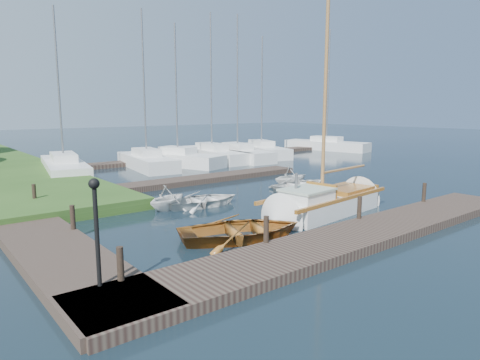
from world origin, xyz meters
TOP-DOWN VIEW (x-y plane):
  - ground at (0.00, 0.00)m, footprint 160.00×160.00m
  - near_dock at (0.00, -6.00)m, footprint 18.00×2.20m
  - left_dock at (-8.00, 2.00)m, footprint 2.20×18.00m
  - far_dock at (2.00, 6.50)m, footprint 14.00×1.60m
  - pontoon at (10.00, 16.00)m, footprint 30.00×1.60m
  - mooring_post_0 at (-7.50, -5.00)m, footprint 0.16×0.16m
  - mooring_post_1 at (-3.00, -5.00)m, footprint 0.16×0.16m
  - mooring_post_2 at (1.50, -5.00)m, footprint 0.16×0.16m
  - mooring_post_3 at (6.00, -5.00)m, footprint 0.16×0.16m
  - mooring_post_4 at (-7.00, 0.00)m, footprint 0.16×0.16m
  - mooring_post_5 at (-7.00, 5.00)m, footprint 0.16×0.16m
  - lamp_post at (-8.00, -5.00)m, footprint 0.24×0.24m
  - sailboat at (2.20, -2.92)m, footprint 7.32×2.72m
  - dinghy at (-2.76, -3.55)m, footprint 4.83×4.13m
  - tender_a at (-1.06, 1.28)m, footprint 3.58×2.76m
  - tender_b at (-2.56, 1.68)m, footprint 2.74×2.57m
  - tender_c at (5.04, 1.24)m, footprint 3.47×2.52m
  - tender_d at (5.37, 2.27)m, footprint 2.32×2.01m
  - marina_boat_0 at (-3.11, 14.13)m, footprint 3.74×8.87m
  - marina_boat_1 at (2.39, 13.61)m, footprint 3.27×7.75m
  - marina_boat_2 at (4.86, 13.50)m, footprint 4.45×7.72m
  - marina_boat_3 at (8.67, 14.57)m, footprint 2.76×8.74m
  - marina_boat_4 at (10.47, 13.46)m, footprint 2.82×7.90m
  - marina_boat_5 at (13.97, 14.47)m, footprint 4.47×8.22m
  - marina_boat_7 at (22.77, 14.46)m, footprint 4.05×8.91m

SIDE VIEW (x-z plane):
  - ground at x=0.00m, z-range 0.00..0.00m
  - near_dock at x=0.00m, z-range 0.00..0.30m
  - left_dock at x=-8.00m, z-range 0.00..0.30m
  - far_dock at x=2.00m, z-range 0.00..0.30m
  - pontoon at x=10.00m, z-range 0.00..0.30m
  - tender_a at x=-1.06m, z-range 0.00..0.69m
  - sailboat at x=2.20m, z-range -4.57..5.26m
  - tender_c at x=5.04m, z-range 0.00..0.71m
  - dinghy at x=-2.76m, z-range 0.00..0.84m
  - marina_boat_0 at x=-3.11m, z-range -4.60..5.73m
  - marina_boat_5 at x=13.97m, z-range -4.57..5.70m
  - marina_boat_2 at x=4.86m, z-range -4.51..5.65m
  - marina_boat_1 at x=2.39m, z-range -4.84..5.98m
  - marina_boat_3 at x=8.67m, z-range -5.20..6.35m
  - marina_boat_7 at x=22.77m, z-range -5.33..6.48m
  - tender_b at x=-2.56m, z-range 0.00..1.15m
  - marina_boat_4 at x=10.47m, z-range -5.16..6.31m
  - tender_d at x=5.37m, z-range 0.00..1.22m
  - mooring_post_0 at x=-7.50m, z-range 0.30..1.10m
  - mooring_post_1 at x=-3.00m, z-range 0.30..1.10m
  - mooring_post_2 at x=1.50m, z-range 0.30..1.10m
  - mooring_post_3 at x=6.00m, z-range 0.30..1.10m
  - mooring_post_4 at x=-7.00m, z-range 0.30..1.10m
  - mooring_post_5 at x=-7.00m, z-range 0.30..1.10m
  - lamp_post at x=-8.00m, z-range 0.65..3.09m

